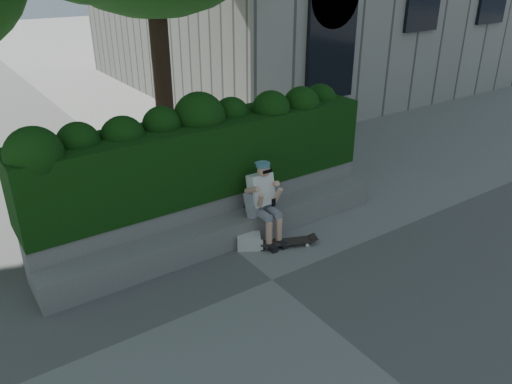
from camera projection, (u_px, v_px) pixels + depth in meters
ground at (272, 280)px, 7.39m from camera, size 80.00×80.00×0.00m
bench_ledge at (227, 232)px, 8.23m from camera, size 6.00×0.45×0.45m
planter_wall at (213, 213)px, 8.52m from camera, size 6.00×0.50×0.75m
hedge at (204, 156)px, 8.27m from camera, size 6.00×1.00×1.20m
person at (263, 199)px, 8.17m from camera, size 0.40×0.76×1.38m
skateboard at (288, 242)px, 8.24m from camera, size 0.88×0.53×0.09m
backpack_plaid at (254, 203)px, 8.21m from camera, size 0.34×0.26×0.44m
backpack_ground at (249, 241)px, 8.17m from camera, size 0.46×0.42×0.24m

